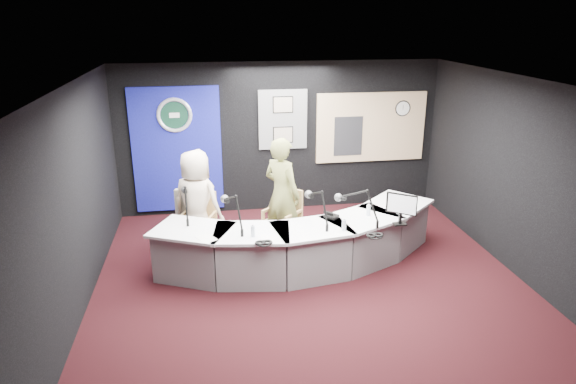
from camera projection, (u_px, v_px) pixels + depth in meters
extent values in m
plane|color=black|center=(311.00, 283.00, 7.26)|extent=(6.00, 6.00, 0.00)
cube|color=silver|center=(314.00, 83.00, 6.33)|extent=(6.00, 6.00, 0.02)
cube|color=black|center=(280.00, 138.00, 9.59)|extent=(6.00, 0.02, 2.80)
cube|color=black|center=(390.00, 313.00, 4.00)|extent=(6.00, 0.02, 2.80)
cube|color=black|center=(75.00, 202.00, 6.35)|extent=(0.02, 6.00, 2.80)
cube|color=black|center=(520.00, 179.00, 7.24)|extent=(0.02, 6.00, 2.80)
cube|color=navy|center=(177.00, 150.00, 9.33)|extent=(1.60, 0.05, 2.30)
torus|color=silver|center=(174.00, 115.00, 9.08)|extent=(0.63, 0.07, 0.63)
cylinder|color=#0E3223|center=(174.00, 115.00, 9.08)|extent=(0.48, 0.01, 0.48)
cube|color=slate|center=(283.00, 120.00, 9.46)|extent=(0.90, 0.04, 1.10)
cube|color=gray|center=(283.00, 105.00, 9.34)|extent=(0.34, 0.02, 0.27)
cube|color=gray|center=(283.00, 135.00, 9.52)|extent=(0.34, 0.02, 0.27)
cube|color=tan|center=(371.00, 127.00, 9.78)|extent=(2.12, 0.06, 1.32)
cube|color=tan|center=(371.00, 127.00, 9.77)|extent=(2.00, 0.02, 1.20)
cube|color=black|center=(348.00, 136.00, 9.73)|extent=(0.55, 0.02, 0.75)
cylinder|color=white|center=(403.00, 108.00, 9.72)|extent=(0.28, 0.01, 0.28)
cube|color=slate|center=(191.00, 211.00, 8.21)|extent=(0.51, 0.26, 0.70)
imported|color=beige|center=(197.00, 203.00, 7.93)|extent=(0.97, 0.86, 1.68)
imported|color=olive|center=(282.00, 194.00, 8.07)|extent=(0.77, 0.79, 1.83)
cube|color=black|center=(401.00, 204.00, 7.23)|extent=(0.34, 0.26, 0.28)
cube|color=black|center=(331.00, 216.00, 7.57)|extent=(0.23, 0.23, 0.05)
torus|color=black|center=(375.00, 235.00, 6.95)|extent=(0.24, 0.24, 0.04)
torus|color=black|center=(264.00, 243.00, 6.72)|extent=(0.22, 0.22, 0.04)
cube|color=white|center=(206.00, 238.00, 6.89)|extent=(0.31, 0.34, 0.00)
cube|color=white|center=(266.00, 240.00, 6.84)|extent=(0.35, 0.39, 0.00)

